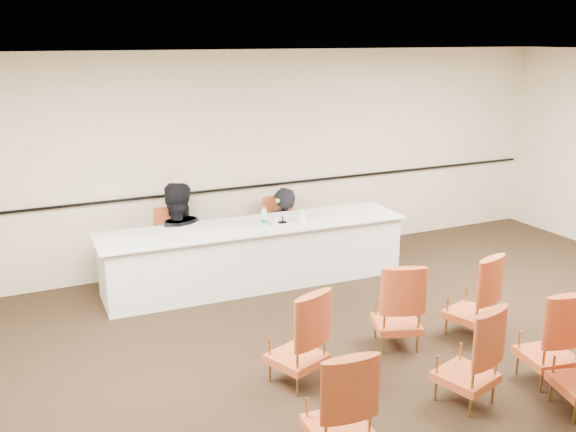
# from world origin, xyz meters

# --- Properties ---
(floor) EXTENTS (10.00, 10.00, 0.00)m
(floor) POSITION_xyz_m (0.00, 0.00, 0.00)
(floor) COLOR black
(floor) RESTS_ON ground
(ceiling) EXTENTS (10.00, 10.00, 0.00)m
(ceiling) POSITION_xyz_m (0.00, 0.00, 3.00)
(ceiling) COLOR white
(ceiling) RESTS_ON ground
(wall_back) EXTENTS (10.00, 0.04, 3.00)m
(wall_back) POSITION_xyz_m (0.00, 4.00, 1.50)
(wall_back) COLOR beige
(wall_back) RESTS_ON ground
(wall_rail) EXTENTS (9.80, 0.04, 0.03)m
(wall_rail) POSITION_xyz_m (0.00, 3.96, 1.10)
(wall_rail) COLOR black
(wall_rail) RESTS_ON wall_back
(panel_table) EXTENTS (4.08, 1.08, 0.81)m
(panel_table) POSITION_xyz_m (-0.37, 3.06, 0.41)
(panel_table) COLOR white
(panel_table) RESTS_ON ground
(panelist_main) EXTENTS (0.67, 0.51, 1.66)m
(panelist_main) POSITION_xyz_m (0.30, 3.62, 0.30)
(panelist_main) COLOR black
(panelist_main) RESTS_ON ground
(panelist_main_chair) EXTENTS (0.52, 0.52, 0.95)m
(panelist_main_chair) POSITION_xyz_m (0.30, 3.62, 0.47)
(panelist_main_chair) COLOR #B34320
(panelist_main_chair) RESTS_ON ground
(panelist_second) EXTENTS (0.99, 0.82, 1.86)m
(panelist_second) POSITION_xyz_m (-1.26, 3.68, 0.40)
(panelist_second) COLOR black
(panelist_second) RESTS_ON ground
(panelist_second_chair) EXTENTS (0.52, 0.52, 0.95)m
(panelist_second_chair) POSITION_xyz_m (-1.26, 3.68, 0.47)
(panelist_second_chair) COLOR #B34320
(panelist_second_chair) RESTS_ON ground
(papers) EXTENTS (0.32, 0.25, 0.00)m
(papers) POSITION_xyz_m (-0.03, 2.97, 0.81)
(papers) COLOR white
(papers) RESTS_ON panel_table
(microphone) EXTENTS (0.11, 0.22, 0.30)m
(microphone) POSITION_xyz_m (-0.01, 2.97, 0.96)
(microphone) COLOR black
(microphone) RESTS_ON panel_table
(water_bottle) EXTENTS (0.10, 0.10, 0.25)m
(water_bottle) POSITION_xyz_m (-0.28, 2.95, 0.94)
(water_bottle) COLOR #17817F
(water_bottle) RESTS_ON panel_table
(drinking_glass) EXTENTS (0.07, 0.07, 0.10)m
(drinking_glass) POSITION_xyz_m (-0.14, 2.92, 0.86)
(drinking_glass) COLOR white
(drinking_glass) RESTS_ON panel_table
(coffee_cup) EXTENTS (0.09, 0.09, 0.14)m
(coffee_cup) POSITION_xyz_m (0.28, 2.97, 0.88)
(coffee_cup) COLOR white
(coffee_cup) RESTS_ON panel_table
(aud_chair_front_left) EXTENTS (0.64, 0.64, 0.95)m
(aud_chair_front_left) POSITION_xyz_m (-0.99, 0.56, 0.47)
(aud_chair_front_left) COLOR #B34320
(aud_chair_front_left) RESTS_ON ground
(aud_chair_front_mid) EXTENTS (0.64, 0.64, 0.95)m
(aud_chair_front_mid) POSITION_xyz_m (0.29, 0.77, 0.47)
(aud_chair_front_mid) COLOR #B34320
(aud_chair_front_mid) RESTS_ON ground
(aud_chair_front_right) EXTENTS (0.62, 0.62, 0.95)m
(aud_chair_front_right) POSITION_xyz_m (1.16, 0.63, 0.47)
(aud_chair_front_right) COLOR #B34320
(aud_chair_front_right) RESTS_ON ground
(aud_chair_back_left) EXTENTS (0.54, 0.54, 0.95)m
(aud_chair_back_left) POSITION_xyz_m (-1.20, -0.58, 0.47)
(aud_chair_back_left) COLOR #B34320
(aud_chair_back_left) RESTS_ON ground
(aud_chair_back_mid) EXTENTS (0.62, 0.62, 0.95)m
(aud_chair_back_mid) POSITION_xyz_m (0.22, -0.40, 0.47)
(aud_chair_back_mid) COLOR #B34320
(aud_chair_back_mid) RESTS_ON ground
(aud_chair_back_right) EXTENTS (0.58, 0.58, 0.95)m
(aud_chair_back_right) POSITION_xyz_m (1.16, -0.43, 0.47)
(aud_chair_back_right) COLOR #B34320
(aud_chair_back_right) RESTS_ON ground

